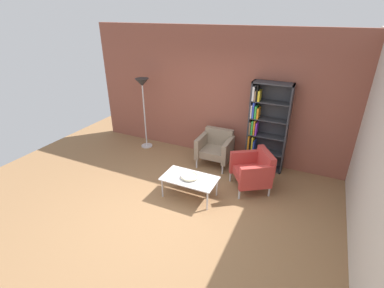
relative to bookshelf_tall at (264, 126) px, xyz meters
The scene contains 9 objects.
ground_plane 2.67m from the bookshelf_tall, 115.41° to the right, with size 8.32×8.32×0.00m, color olive.
brick_back_panel 1.20m from the bookshelf_tall, 168.84° to the left, with size 6.40×0.12×2.90m, color brown.
plaster_right_partition 2.48m from the bookshelf_tall, 42.63° to the right, with size 0.12×5.20×2.90m, color silver.
bookshelf_tall is the anchor object (origin of this frame).
coffee_table_low 2.01m from the bookshelf_tall, 118.92° to the right, with size 1.00×0.56×0.40m.
decorative_bowl 2.00m from the bookshelf_tall, 118.92° to the right, with size 0.32×0.32×0.05m.
armchair_spare_guest 1.14m from the bookshelf_tall, 161.35° to the right, with size 0.73×0.67×0.78m.
armchair_corner_red 1.07m from the bookshelf_tall, 86.37° to the right, with size 0.93×0.94×0.78m.
floor_lamp_torchiere 2.91m from the bookshelf_tall, behind, with size 0.32×0.32×1.74m.
Camera 1 is at (2.03, -3.34, 3.17)m, focal length 26.20 mm.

